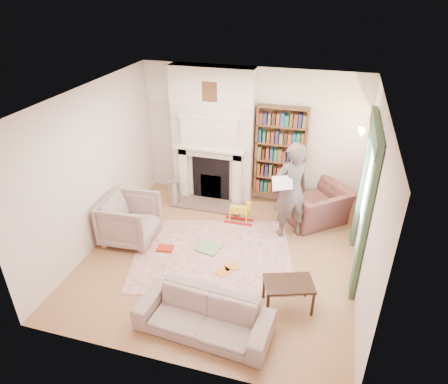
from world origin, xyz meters
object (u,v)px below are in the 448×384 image
(coffee_table, at_px, (288,295))
(rocking_horse, at_px, (239,212))
(bookcase, at_px, (281,152))
(armchair_left, at_px, (130,220))
(paraffin_heater, at_px, (174,192))
(armchair_reading, at_px, (316,205))
(man_reading, at_px, (292,191))
(sofa, at_px, (204,316))

(coffee_table, xyz_separation_m, rocking_horse, (-1.23, 2.00, 0.02))
(bookcase, height_order, armchair_left, bookcase)
(bookcase, bearing_deg, armchair_left, -138.98)
(bookcase, xyz_separation_m, rocking_horse, (-0.60, -0.98, -0.93))
(armchair_left, distance_m, paraffin_heater, 1.46)
(armchair_left, xyz_separation_m, paraffin_heater, (0.26, 1.43, -0.15))
(bookcase, xyz_separation_m, armchair_reading, (0.84, -0.52, -0.81))
(coffee_table, distance_m, paraffin_heater, 3.61)
(armchair_left, relative_size, man_reading, 0.50)
(paraffin_heater, bearing_deg, coffee_table, -40.60)
(bookcase, relative_size, paraffin_heater, 3.36)
(paraffin_heater, bearing_deg, bookcase, 16.76)
(armchair_reading, distance_m, armchair_left, 3.56)
(man_reading, bearing_deg, rocking_horse, -36.51)
(man_reading, relative_size, paraffin_heater, 3.37)
(man_reading, xyz_separation_m, paraffin_heater, (-2.49, 0.49, -0.65))
(armchair_reading, distance_m, paraffin_heater, 2.95)
(paraffin_heater, height_order, rocking_horse, paraffin_heater)
(coffee_table, height_order, rocking_horse, rocking_horse)
(armchair_reading, bearing_deg, rocking_horse, -22.88)
(man_reading, height_order, coffee_table, man_reading)
(armchair_reading, relative_size, armchair_left, 1.20)
(armchair_reading, relative_size, sofa, 0.61)
(rocking_horse, bearing_deg, coffee_table, -59.18)
(man_reading, xyz_separation_m, coffee_table, (0.25, -1.86, -0.70))
(man_reading, distance_m, paraffin_heater, 2.62)
(paraffin_heater, relative_size, rocking_horse, 1.00)
(bookcase, xyz_separation_m, coffee_table, (0.63, -2.98, -0.95))
(armchair_reading, xyz_separation_m, coffee_table, (-0.20, -2.46, -0.14))
(bookcase, bearing_deg, armchair_reading, -31.93)
(man_reading, height_order, rocking_horse, man_reading)
(bookcase, distance_m, man_reading, 1.21)
(coffee_table, height_order, paraffin_heater, paraffin_heater)
(armchair_left, distance_m, coffee_table, 3.15)
(sofa, xyz_separation_m, man_reading, (0.79, 2.63, 0.66))
(armchair_left, height_order, paraffin_heater, armchair_left)
(sofa, height_order, rocking_horse, sofa)
(sofa, bearing_deg, paraffin_heater, 123.57)
(sofa, bearing_deg, coffee_table, 41.42)
(armchair_left, bearing_deg, man_reading, -75.10)
(coffee_table, bearing_deg, armchair_reading, 66.22)
(armchair_left, xyz_separation_m, sofa, (1.97, -1.69, -0.15))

